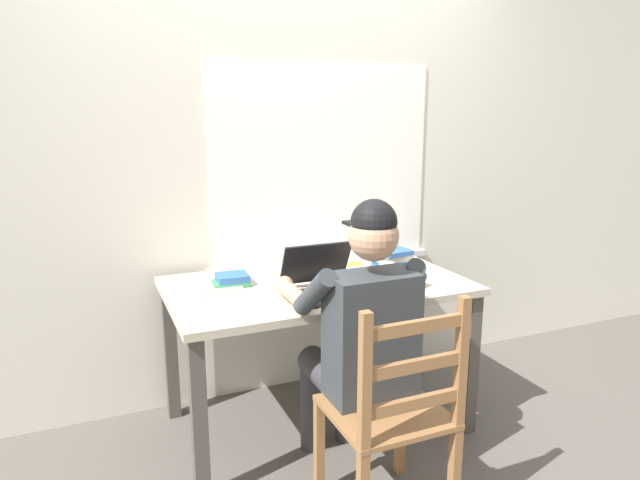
% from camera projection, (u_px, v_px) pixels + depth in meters
% --- Properties ---
extents(ground_plane, '(8.00, 8.00, 0.00)m').
position_uv_depth(ground_plane, '(317.00, 422.00, 2.88)').
color(ground_plane, '#56514C').
extents(back_wall, '(6.00, 0.08, 2.60)m').
position_uv_depth(back_wall, '(282.00, 158.00, 3.03)').
color(back_wall, silver).
rests_on(back_wall, ground).
extents(desk, '(1.41, 0.81, 0.74)m').
position_uv_depth(desk, '(317.00, 301.00, 2.74)').
color(desk, '#BCB29E').
rests_on(desk, ground).
extents(seated_person, '(0.50, 0.60, 1.23)m').
position_uv_depth(seated_person, '(359.00, 331.00, 2.29)').
color(seated_person, '#33383D').
rests_on(seated_person, ground).
extents(wooden_chair, '(0.42, 0.42, 0.92)m').
position_uv_depth(wooden_chair, '(393.00, 415.00, 2.09)').
color(wooden_chair, olive).
rests_on(wooden_chair, ground).
extents(laptop, '(0.33, 0.33, 0.22)m').
position_uv_depth(laptop, '(324.00, 282.00, 2.55)').
color(laptop, black).
rests_on(laptop, desk).
extents(computer_mouse, '(0.06, 0.10, 0.03)m').
position_uv_depth(computer_mouse, '(375.00, 288.00, 2.58)').
color(computer_mouse, black).
rests_on(computer_mouse, desk).
extents(coffee_mug_white, '(0.11, 0.07, 0.10)m').
position_uv_depth(coffee_mug_white, '(387.00, 272.00, 2.72)').
color(coffee_mug_white, silver).
rests_on(coffee_mug_white, desk).
extents(coffee_mug_dark, '(0.12, 0.09, 0.09)m').
position_uv_depth(coffee_mug_dark, '(413.00, 279.00, 2.63)').
color(coffee_mug_dark, '#2D384C').
rests_on(coffee_mug_dark, desk).
extents(book_stack_main, '(0.21, 0.16, 0.11)m').
position_uv_depth(book_stack_main, '(392.00, 260.00, 2.92)').
color(book_stack_main, '#2D5B9E').
rests_on(book_stack_main, desk).
extents(book_stack_side, '(0.18, 0.14, 0.05)m').
position_uv_depth(book_stack_side, '(232.00, 280.00, 2.67)').
color(book_stack_side, '#38844C').
rests_on(book_stack_side, desk).
extents(paper_pile_near_laptop, '(0.26, 0.22, 0.01)m').
position_uv_depth(paper_pile_near_laptop, '(213.00, 287.00, 2.63)').
color(paper_pile_near_laptop, white).
rests_on(paper_pile_near_laptop, desk).
extents(paper_pile_back_corner, '(0.30, 0.26, 0.01)m').
position_uv_depth(paper_pile_back_corner, '(332.00, 273.00, 2.86)').
color(paper_pile_back_corner, silver).
rests_on(paper_pile_back_corner, desk).
extents(landscape_photo_print, '(0.14, 0.11, 0.00)m').
position_uv_depth(landscape_photo_print, '(351.00, 264.00, 3.04)').
color(landscape_photo_print, gold).
rests_on(landscape_photo_print, desk).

